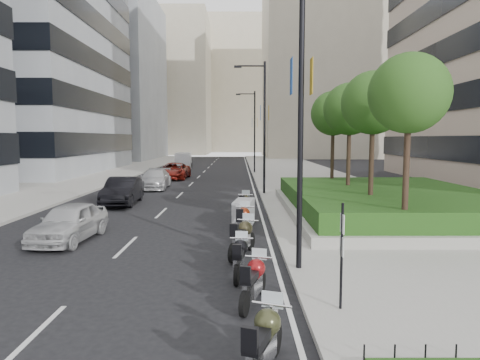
{
  "coord_description": "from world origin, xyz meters",
  "views": [
    {
      "loc": [
        2.56,
        -11.09,
        3.88
      ],
      "look_at": [
        2.62,
        8.23,
        2.0
      ],
      "focal_mm": 32.0,
      "sensor_mm": 36.0,
      "label": 1
    }
  ],
  "objects_px": {
    "lamp_post_2": "(253,128)",
    "car_c": "(155,179)",
    "lamp_post_0": "(295,96)",
    "motorcycle_2": "(240,258)",
    "motorcycle_0": "(264,343)",
    "motorcycle_3": "(243,238)",
    "motorcycle_1": "(254,281)",
    "parking_sign": "(342,251)",
    "car_a": "(69,222)",
    "car_d": "(174,171)",
    "motorcycle_6": "(244,206)",
    "lamp_post_1": "(262,121)",
    "car_b": "(123,191)",
    "motorcycle_4": "(243,222)",
    "delivery_van": "(183,161)",
    "motorcycle_5": "(244,213)"
  },
  "relations": [
    {
      "from": "motorcycle_0",
      "to": "motorcycle_6",
      "type": "bearing_deg",
      "value": 20.27
    },
    {
      "from": "car_a",
      "to": "car_c",
      "type": "xyz_separation_m",
      "value": [
        -0.07,
        16.99,
        0.02
      ]
    },
    {
      "from": "lamp_post_2",
      "to": "parking_sign",
      "type": "bearing_deg",
      "value": -89.01
    },
    {
      "from": "parking_sign",
      "to": "motorcycle_1",
      "type": "height_order",
      "value": "parking_sign"
    },
    {
      "from": "lamp_post_0",
      "to": "car_a",
      "type": "height_order",
      "value": "lamp_post_0"
    },
    {
      "from": "lamp_post_0",
      "to": "motorcycle_2",
      "type": "distance_m",
      "value": 4.8
    },
    {
      "from": "car_d",
      "to": "delivery_van",
      "type": "xyz_separation_m",
      "value": [
        -0.86,
        13.46,
        0.19
      ]
    },
    {
      "from": "motorcycle_3",
      "to": "motorcycle_4",
      "type": "bearing_deg",
      "value": 19.86
    },
    {
      "from": "lamp_post_2",
      "to": "motorcycle_0",
      "type": "bearing_deg",
      "value": -91.67
    },
    {
      "from": "motorcycle_2",
      "to": "car_d",
      "type": "bearing_deg",
      "value": 18.47
    },
    {
      "from": "lamp_post_1",
      "to": "motorcycle_4",
      "type": "bearing_deg",
      "value": -96.5
    },
    {
      "from": "parking_sign",
      "to": "motorcycle_3",
      "type": "distance_m",
      "value": 5.29
    },
    {
      "from": "motorcycle_1",
      "to": "motorcycle_6",
      "type": "distance_m",
      "value": 11.02
    },
    {
      "from": "motorcycle_3",
      "to": "car_a",
      "type": "relative_size",
      "value": 0.51
    },
    {
      "from": "lamp_post_0",
      "to": "motorcycle_6",
      "type": "bearing_deg",
      "value": 98.59
    },
    {
      "from": "lamp_post_2",
      "to": "car_b",
      "type": "bearing_deg",
      "value": -110.97
    },
    {
      "from": "lamp_post_1",
      "to": "car_a",
      "type": "bearing_deg",
      "value": -121.42
    },
    {
      "from": "parking_sign",
      "to": "motorcycle_5",
      "type": "bearing_deg",
      "value": 101.91
    },
    {
      "from": "motorcycle_6",
      "to": "car_b",
      "type": "distance_m",
      "value": 8.31
    },
    {
      "from": "car_c",
      "to": "motorcycle_1",
      "type": "bearing_deg",
      "value": -75.12
    },
    {
      "from": "motorcycle_0",
      "to": "delivery_van",
      "type": "relative_size",
      "value": 0.4
    },
    {
      "from": "lamp_post_2",
      "to": "motorcycle_6",
      "type": "distance_m",
      "value": 26.71
    },
    {
      "from": "lamp_post_0",
      "to": "parking_sign",
      "type": "xyz_separation_m",
      "value": [
        0.66,
        -3.0,
        -3.61
      ]
    },
    {
      "from": "parking_sign",
      "to": "motorcycle_0",
      "type": "distance_m",
      "value": 3.17
    },
    {
      "from": "lamp_post_1",
      "to": "motorcycle_4",
      "type": "relative_size",
      "value": 3.92
    },
    {
      "from": "motorcycle_2",
      "to": "car_d",
      "type": "xyz_separation_m",
      "value": [
        -6.23,
        29.07,
        0.23
      ]
    },
    {
      "from": "car_a",
      "to": "car_d",
      "type": "relative_size",
      "value": 0.76
    },
    {
      "from": "motorcycle_1",
      "to": "motorcycle_2",
      "type": "height_order",
      "value": "motorcycle_1"
    },
    {
      "from": "motorcycle_3",
      "to": "delivery_van",
      "type": "relative_size",
      "value": 0.43
    },
    {
      "from": "motorcycle_2",
      "to": "car_c",
      "type": "height_order",
      "value": "car_c"
    },
    {
      "from": "parking_sign",
      "to": "motorcycle_3",
      "type": "height_order",
      "value": "parking_sign"
    },
    {
      "from": "motorcycle_0",
      "to": "motorcycle_1",
      "type": "relative_size",
      "value": 1.02
    },
    {
      "from": "lamp_post_1",
      "to": "car_c",
      "type": "bearing_deg",
      "value": 154.4
    },
    {
      "from": "motorcycle_5",
      "to": "car_b",
      "type": "height_order",
      "value": "car_b"
    },
    {
      "from": "motorcycle_5",
      "to": "motorcycle_1",
      "type": "bearing_deg",
      "value": -170.8
    },
    {
      "from": "motorcycle_0",
      "to": "car_d",
      "type": "bearing_deg",
      "value": 30.68
    },
    {
      "from": "motorcycle_6",
      "to": "car_c",
      "type": "distance_m",
      "value": 13.93
    },
    {
      "from": "motorcycle_3",
      "to": "motorcycle_6",
      "type": "xyz_separation_m",
      "value": [
        0.14,
        6.92,
        -0.02
      ]
    },
    {
      "from": "motorcycle_5",
      "to": "car_c",
      "type": "height_order",
      "value": "car_c"
    },
    {
      "from": "lamp_post_0",
      "to": "motorcycle_3",
      "type": "height_order",
      "value": "lamp_post_0"
    },
    {
      "from": "lamp_post_2",
      "to": "car_c",
      "type": "xyz_separation_m",
      "value": [
        -8.08,
        -14.13,
        -4.32
      ]
    },
    {
      "from": "motorcycle_2",
      "to": "motorcycle_0",
      "type": "bearing_deg",
      "value": -169.41
    },
    {
      "from": "motorcycle_0",
      "to": "motorcycle_4",
      "type": "height_order",
      "value": "motorcycle_4"
    },
    {
      "from": "motorcycle_4",
      "to": "delivery_van",
      "type": "height_order",
      "value": "delivery_van"
    },
    {
      "from": "motorcycle_4",
      "to": "motorcycle_0",
      "type": "bearing_deg",
      "value": -169.31
    },
    {
      "from": "motorcycle_3",
      "to": "motorcycle_1",
      "type": "bearing_deg",
      "value": -156.31
    },
    {
      "from": "motorcycle_4",
      "to": "motorcycle_6",
      "type": "height_order",
      "value": "motorcycle_4"
    },
    {
      "from": "lamp_post_0",
      "to": "motorcycle_6",
      "type": "height_order",
      "value": "lamp_post_0"
    },
    {
      "from": "motorcycle_1",
      "to": "motorcycle_3",
      "type": "height_order",
      "value": "motorcycle_3"
    },
    {
      "from": "parking_sign",
      "to": "car_b",
      "type": "xyz_separation_m",
      "value": [
        -9.1,
        15.97,
        -0.66
      ]
    }
  ]
}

